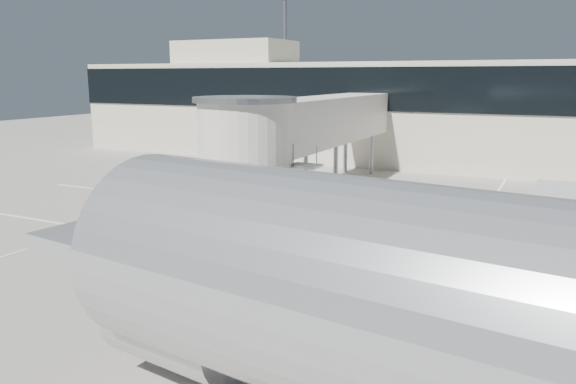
% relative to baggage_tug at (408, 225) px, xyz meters
% --- Properties ---
extents(ground, '(140.00, 140.00, 0.00)m').
position_rel_baggage_tug_xyz_m(ground, '(-3.63, -6.78, -0.63)').
color(ground, '#B1AA9F').
rests_on(ground, ground).
extents(lane_markings, '(40.00, 30.00, 0.02)m').
position_rel_baggage_tug_xyz_m(lane_markings, '(-4.30, 2.55, -0.62)').
color(lane_markings, white).
rests_on(lane_markings, ground).
extents(terminal, '(64.00, 12.11, 15.20)m').
position_rel_baggage_tug_xyz_m(terminal, '(-3.98, 23.16, 3.47)').
color(terminal, beige).
rests_on(terminal, ground).
extents(jet_bridge, '(5.70, 20.40, 6.03)m').
position_rel_baggage_tug_xyz_m(jet_bridge, '(-7.60, 5.48, 3.65)').
color(jet_bridge, silver).
rests_on(jet_bridge, ground).
extents(baggage_tug, '(2.74, 1.85, 1.74)m').
position_rel_baggage_tug_xyz_m(baggage_tug, '(0.00, 0.00, 0.00)').
color(baggage_tug, maroon).
rests_on(baggage_tug, ground).
extents(suitcase_cart, '(3.49, 2.12, 1.34)m').
position_rel_baggage_tug_xyz_m(suitcase_cart, '(3.61, -0.11, -0.16)').
color(suitcase_cart, black).
rests_on(suitcase_cart, ground).
extents(box_cart_near, '(3.93, 2.55, 1.52)m').
position_rel_baggage_tug_xyz_m(box_cart_near, '(-2.41, -7.39, -0.03)').
color(box_cart_near, black).
rests_on(box_cart_near, ground).
extents(box_cart_far, '(4.14, 2.28, 1.58)m').
position_rel_baggage_tug_xyz_m(box_cart_far, '(-7.06, -9.02, -0.05)').
color(box_cart_far, black).
rests_on(box_cart_far, ground).
extents(ground_worker, '(0.82, 0.65, 1.98)m').
position_rel_baggage_tug_xyz_m(ground_worker, '(-1.22, -10.14, 0.35)').
color(ground_worker, '#A1FF1A').
rests_on(ground_worker, ground).
extents(minivan, '(2.48, 5.18, 1.92)m').
position_rel_baggage_tug_xyz_m(minivan, '(5.62, 4.55, 0.52)').
color(minivan, silver).
rests_on(minivan, ground).
extents(belt_loader, '(3.89, 1.97, 1.79)m').
position_rel_baggage_tug_xyz_m(belt_loader, '(-20.24, 17.21, 0.05)').
color(belt_loader, maroon).
rests_on(belt_loader, ground).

